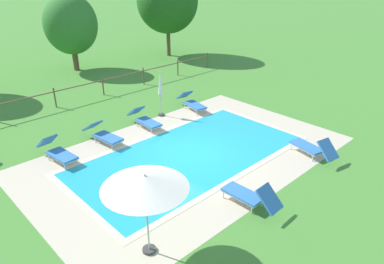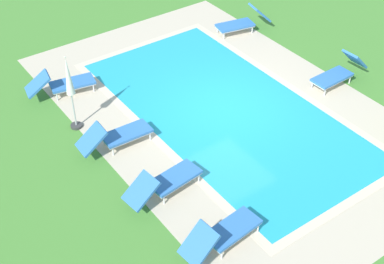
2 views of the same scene
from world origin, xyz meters
name	(u,v)px [view 1 (image 1 of 2)]	position (x,y,z in m)	size (l,w,h in m)	color
ground_plane	(189,155)	(0.00, 0.00, 0.00)	(160.00, 160.00, 0.00)	#478433
pool_deck_paving	(189,155)	(0.00, 0.00, 0.00)	(12.17, 7.67, 0.01)	beige
swimming_pool_water	(189,155)	(0.00, 0.00, 0.01)	(8.95, 4.46, 0.01)	#23A8C1
pool_coping_rim	(189,154)	(0.00, 0.00, 0.01)	(9.43, 4.94, 0.01)	beige
sun_lounger_north_near_steps	(192,102)	(3.42, 3.42, 0.37)	(0.97, 2.08, 0.83)	#3370BC
sun_lounger_north_mid	(250,196)	(-0.90, -3.66, 0.38)	(0.65, 1.94, 0.92)	#3370BC
sun_lounger_north_far	(145,119)	(0.36, 3.32, 0.37)	(0.67, 2.02, 0.84)	#3370BC
sun_lounger_north_end	(313,148)	(3.33, -3.37, 0.38)	(0.99, 2.02, 0.91)	#3370BC
sun_lounger_south_near_corner	(103,134)	(-1.82, 3.24, 0.37)	(0.83, 2.08, 0.81)	#3370BC
sun_lounger_south_mid	(58,151)	(-3.86, 3.12, 0.38)	(0.79, 2.02, 0.88)	#3370BC
patio_umbrella_open_foreground	(145,182)	(-4.29, -3.05, 2.12)	(2.12, 2.12, 2.35)	#383838
patio_umbrella_closed_row_west	(160,87)	(1.75, 3.83, 1.44)	(0.32, 0.32, 2.25)	#383838
perimeter_fence	(80,89)	(-0.07, 8.47, 0.68)	(19.80, 0.08, 1.05)	brown
tree_far_west	(167,1)	(10.23, 13.22, 4.15)	(4.67, 4.67, 6.55)	brown
tree_east_mid	(71,24)	(2.75, 14.37, 3.10)	(3.53, 3.53, 5.09)	brown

